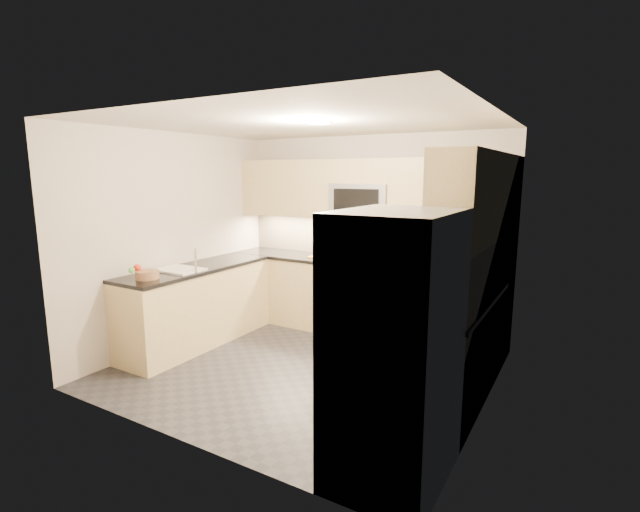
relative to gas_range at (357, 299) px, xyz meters
The scene contains 35 objects.
floor 1.35m from the gas_range, 90.00° to the right, with size 3.60×3.20×0.00m, color #27272C.
ceiling 2.41m from the gas_range, 90.00° to the right, with size 3.60×3.20×0.02m, color beige.
wall_back 0.86m from the gas_range, 90.00° to the left, with size 3.60×0.02×2.50m, color #BCB2A4.
wall_front 2.98m from the gas_range, 90.00° to the right, with size 3.60×0.02×2.50m, color #BCB2A4.
wall_left 2.34m from the gas_range, 144.69° to the right, with size 0.02×3.20×2.50m, color #BCB2A4.
wall_right 2.34m from the gas_range, 35.31° to the right, with size 0.02×3.20×2.50m, color #BCB2A4.
base_cab_back_left 1.09m from the gas_range, behind, with size 1.42×0.60×0.90m, color tan.
base_cab_back_right 1.09m from the gas_range, ahead, with size 1.42×0.60×0.90m, color tan.
base_cab_right 1.88m from the gas_range, 36.87° to the right, with size 0.60×1.70×0.90m, color tan.
base_cab_peninsula 1.97m from the gas_range, 139.64° to the right, with size 0.60×2.00×0.90m, color tan.
countertop_back_left 1.19m from the gas_range, behind, with size 1.42×0.63×0.04m, color black.
countertop_back_right 1.19m from the gas_range, ahead, with size 1.42×0.63×0.04m, color black.
countertop_right 1.93m from the gas_range, 36.87° to the right, with size 0.63×1.70×0.04m, color black.
countertop_peninsula 2.02m from the gas_range, 139.64° to the right, with size 0.63×2.00×0.04m, color black.
upper_cab_back 1.38m from the gas_range, 90.00° to the left, with size 3.60×0.35×0.75m, color tan.
upper_cab_right 2.35m from the gas_range, 31.61° to the right, with size 0.35×1.95×0.75m, color tan.
backsplash_back 0.81m from the gas_range, 90.00° to the left, with size 3.60×0.01×0.51m, color #C8B390.
backsplash_right 2.11m from the gas_range, 24.68° to the right, with size 0.01×2.30×0.51m, color #C8B390.
gas_range is the anchor object (origin of this frame).
range_cooktop 0.46m from the gas_range, ahead, with size 0.76×0.65×0.03m, color black.
oven_door_glass 0.33m from the gas_range, 90.00° to the right, with size 0.62×0.02×0.45m, color black.
oven_handle 0.44m from the gas_range, 90.00° to the right, with size 0.02×0.02×0.60m, color #B2B5BA.
microwave 1.25m from the gas_range, 90.00° to the left, with size 0.76×0.40×0.40m, color #93959A.
microwave_door 1.25m from the gas_range, 90.00° to the right, with size 0.60×0.01×0.28m, color black.
refrigerator 2.86m from the gas_range, 59.12° to the right, with size 0.70×0.90×1.80m, color #A7AAAF.
fridge_handle_left 2.86m from the gas_range, 67.48° to the right, with size 0.02×0.02×1.20m, color #B2B5BA.
fridge_handle_right 2.54m from the gas_range, 64.31° to the right, with size 0.02×0.02×1.20m, color #B2B5BA.
sink_basin 2.18m from the gas_range, 134.53° to the right, with size 0.52×0.38×0.16m, color white.
faucet 2.06m from the gas_range, 129.12° to the right, with size 0.03×0.03×0.28m, color silver.
utensil_bowl 1.46m from the gas_range, ahead, with size 0.27×0.27×0.15m, color #63A546.
cutting_board 0.70m from the gas_range, behind, with size 0.38×0.26×0.01m, color orange.
fruit_basket 2.53m from the gas_range, 126.24° to the right, with size 0.24×0.24×0.09m, color #976946.
fruit_apple 2.63m from the gas_range, 127.38° to the right, with size 0.08×0.08×0.08m, color red.
fruit_pear 2.69m from the gas_range, 125.09° to the right, with size 0.06×0.06×0.06m, color #52AC49.
dish_towel_check 0.44m from the gas_range, 120.68° to the right, with size 0.17×0.01×0.32m, color silver.
Camera 1 is at (2.48, -3.86, 2.02)m, focal length 26.00 mm.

